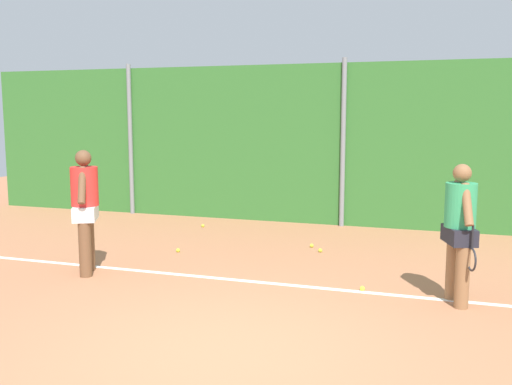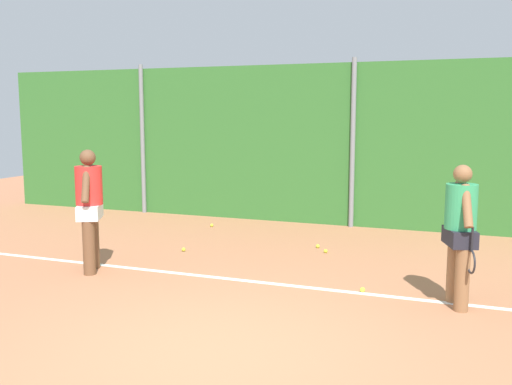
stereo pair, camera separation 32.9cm
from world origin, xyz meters
TOP-DOWN VIEW (x-y plane):
  - ground_plane at (0.00, 2.03)m, footprint 27.08×27.08m
  - hedge_fence_backdrop at (0.00, 6.90)m, footprint 17.08×0.25m
  - fence_post_left at (-4.93, 6.72)m, footprint 0.10×0.10m
  - fence_post_center at (0.00, 6.72)m, footprint 0.10×0.10m
  - court_baseline_paint at (0.00, 2.35)m, footprint 12.48×0.10m
  - player_foreground_near at (-2.93, 2.01)m, footprint 0.51×0.73m
  - player_midcourt at (2.20, 2.26)m, footprint 0.44×0.75m
  - tennis_ball_0 at (-2.69, 5.69)m, footprint 0.07×0.07m
  - tennis_ball_1 at (0.06, 4.33)m, footprint 0.07×0.07m
  - tennis_ball_2 at (1.03, 2.40)m, footprint 0.07×0.07m
  - tennis_ball_4 at (-0.16, 4.63)m, footprint 0.07×0.07m
  - tennis_ball_5 at (-2.23, 3.58)m, footprint 0.07×0.07m

SIDE VIEW (x-z plane):
  - ground_plane at x=0.00m, z-range 0.00..0.00m
  - court_baseline_paint at x=0.00m, z-range 0.00..0.01m
  - tennis_ball_0 at x=-2.69m, z-range 0.00..0.07m
  - tennis_ball_1 at x=0.06m, z-range 0.00..0.07m
  - tennis_ball_2 at x=1.03m, z-range 0.00..0.07m
  - tennis_ball_4 at x=-0.16m, z-range 0.00..0.07m
  - tennis_ball_5 at x=-2.23m, z-range 0.00..0.07m
  - player_midcourt at x=2.20m, z-range 0.10..1.83m
  - player_foreground_near at x=-2.93m, z-range 0.11..1.92m
  - hedge_fence_backdrop at x=0.00m, z-range 0.00..3.34m
  - fence_post_left at x=-4.93m, z-range 0.00..3.43m
  - fence_post_center at x=0.00m, z-range 0.00..3.43m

